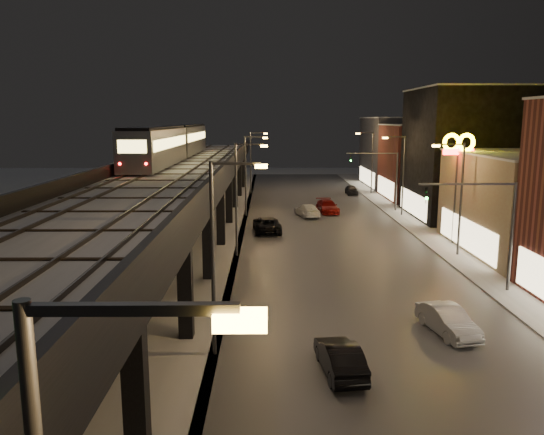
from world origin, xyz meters
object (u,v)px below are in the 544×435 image
object	(u,v)px
car_onc_silver	(448,322)
car_onc_white	(327,207)
car_near_white	(340,359)
car_onc_red	(352,190)
car_mid_dark	(307,211)
subway_train	(173,142)
car_mid_silver	(267,225)

from	to	relation	value
car_onc_silver	car_onc_white	world-z (taller)	car_onc_white
car_near_white	car_onc_white	bearing A→B (deg)	-102.30
car_onc_red	car_mid_dark	bearing A→B (deg)	-114.33
car_onc_silver	car_near_white	bearing A→B (deg)	-157.10
subway_train	car_onc_red	distance (m)	29.87
car_mid_silver	car_mid_dark	world-z (taller)	car_mid_silver
subway_train	car_onc_white	distance (m)	19.07
subway_train	car_onc_red	bearing A→B (deg)	38.83
car_mid_dark	car_onc_red	bearing A→B (deg)	-126.36
subway_train	car_near_white	world-z (taller)	subway_train
car_mid_silver	car_mid_dark	size ratio (longest dim) A/B	1.12
car_near_white	car_onc_silver	bearing A→B (deg)	-152.07
car_near_white	car_mid_silver	size ratio (longest dim) A/B	0.78
car_mid_dark	car_near_white	bearing A→B (deg)	75.19
car_mid_silver	car_onc_silver	size ratio (longest dim) A/B	1.27
car_mid_dark	car_mid_silver	bearing A→B (deg)	48.62
car_onc_silver	car_onc_red	distance (m)	51.06
car_mid_dark	car_onc_silver	size ratio (longest dim) A/B	1.13
subway_train	car_onc_silver	world-z (taller)	subway_train
car_mid_silver	car_onc_red	xyz separation A→B (m)	(12.28, 26.04, -0.09)
car_onc_silver	subway_train	bearing A→B (deg)	108.80
subway_train	car_onc_silver	size ratio (longest dim) A/B	8.34
car_mid_silver	car_onc_white	size ratio (longest dim) A/B	1.07
car_onc_red	car_onc_silver	bearing A→B (deg)	-94.18
subway_train	car_onc_red	size ratio (longest dim) A/B	9.21
car_onc_silver	car_onc_white	size ratio (longest dim) A/B	0.84
subway_train	car_onc_silver	distance (m)	38.93
subway_train	car_mid_dark	size ratio (longest dim) A/B	7.37
car_near_white	car_mid_dark	bearing A→B (deg)	-98.77
car_onc_white	car_near_white	bearing A→B (deg)	-101.37
car_onc_silver	car_onc_red	bearing A→B (deg)	74.80
subway_train	car_near_white	size ratio (longest dim) A/B	8.42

